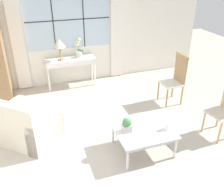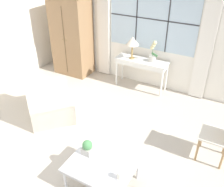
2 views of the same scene
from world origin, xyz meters
TOP-DOWN VIEW (x-y plane):
  - ground_plane at (0.00, 0.00)m, footprint 14.00×14.00m
  - wall_back_windowed at (0.00, 3.02)m, footprint 7.20×0.14m
  - armoire at (-2.00, 2.65)m, footprint 1.02×0.66m
  - console_table at (-0.07, 2.74)m, footprint 1.24×0.40m
  - table_lamp at (-0.31, 2.69)m, footprint 0.31×0.31m
  - potted_orchid at (0.16, 2.78)m, footprint 0.20×0.16m
  - armchair_upholstered at (-1.24, 0.76)m, footprint 1.27×1.26m
  - side_chair_wooden at (1.98, 1.17)m, footprint 0.45×0.45m
  - coffee_table at (0.59, -0.17)m, footprint 0.93×0.78m
  - potted_plant_small at (0.31, -0.11)m, footprint 0.15×0.15m
  - pillar_candle at (0.94, -0.28)m, footprint 0.12×0.12m

SIDE VIEW (x-z plane):
  - ground_plane at x=0.00m, z-range 0.00..0.00m
  - armchair_upholstered at x=-1.24m, z-range -0.15..0.74m
  - coffee_table at x=0.59m, z-range 0.17..0.59m
  - pillar_candle at x=0.94m, z-range 0.41..0.55m
  - potted_plant_small at x=0.31m, z-range 0.43..0.67m
  - side_chair_wooden at x=1.98m, z-range 0.06..1.17m
  - console_table at x=-0.07m, z-range 0.28..1.01m
  - potted_orchid at x=0.16m, z-range 0.67..1.16m
  - armoire at x=-2.00m, z-range 0.01..2.07m
  - table_lamp at x=-0.31m, z-range 0.88..1.41m
  - wall_back_windowed at x=0.00m, z-range 0.00..2.80m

